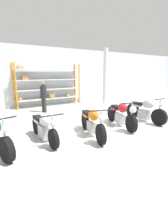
# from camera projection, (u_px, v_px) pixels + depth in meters

# --- Properties ---
(ground_plane) EXTENTS (30.00, 30.00, 0.00)m
(ground_plane) POSITION_uv_depth(u_px,v_px,m) (90.00, 134.00, 5.94)
(ground_plane) COLOR silver
(back_wall) EXTENTS (30.00, 0.08, 3.60)m
(back_wall) POSITION_uv_depth(u_px,v_px,m) (32.00, 77.00, 10.52)
(back_wall) COLOR silver
(back_wall) RESTS_ON ground_plane
(shelving_rack) EXTENTS (4.15, 0.63, 2.58)m
(shelving_rack) POSITION_uv_depth(u_px,v_px,m) (47.00, 85.00, 10.78)
(shelving_rack) COLOR orange
(shelving_rack) RESTS_ON ground_plane
(support_pillar) EXTENTS (0.28, 0.28, 3.60)m
(support_pillar) POSITION_uv_depth(u_px,v_px,m) (105.00, 76.00, 11.66)
(support_pillar) COLOR silver
(support_pillar) RESTS_ON ground_plane
(motorcycle_white) EXTENTS (0.69, 2.00, 0.95)m
(motorcycle_white) POSITION_uv_depth(u_px,v_px,m) (44.00, 127.00, 5.31)
(motorcycle_white) COLOR black
(motorcycle_white) RESTS_ON ground_plane
(motorcycle_orange) EXTENTS (0.91, 2.10, 1.03)m
(motorcycle_orange) POSITION_uv_depth(u_px,v_px,m) (92.00, 122.00, 5.69)
(motorcycle_orange) COLOR black
(motorcycle_orange) RESTS_ON ground_plane
(motorcycle_red) EXTENTS (0.93, 2.13, 1.05)m
(motorcycle_red) POSITION_uv_depth(u_px,v_px,m) (121.00, 114.00, 6.71)
(motorcycle_red) COLOR black
(motorcycle_red) RESTS_ON ground_plane
(motorcycle_silver) EXTENTS (0.56, 2.06, 1.06)m
(motorcycle_silver) POSITION_uv_depth(u_px,v_px,m) (145.00, 111.00, 7.42)
(motorcycle_silver) COLOR black
(motorcycle_silver) RESTS_ON ground_plane
(person_browsing) EXTENTS (0.41, 0.41, 1.60)m
(person_browsing) POSITION_uv_depth(u_px,v_px,m) (44.00, 94.00, 9.02)
(person_browsing) COLOR #38332D
(person_browsing) RESTS_ON ground_plane
(toolbox) EXTENTS (0.44, 0.26, 0.28)m
(toolbox) POSITION_uv_depth(u_px,v_px,m) (160.00, 115.00, 8.07)
(toolbox) COLOR #1E4C8C
(toolbox) RESTS_ON ground_plane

